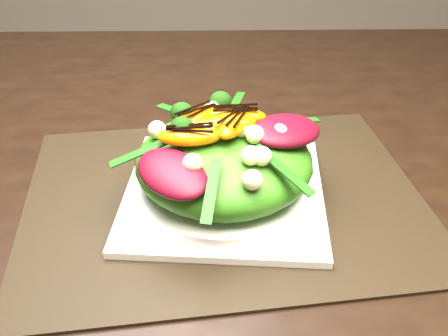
{
  "coord_description": "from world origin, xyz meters",
  "views": [
    {
      "loc": [
        0.06,
        -0.64,
        1.13
      ],
      "look_at": [
        0.07,
        -0.14,
        0.79
      ],
      "focal_mm": 42.0,
      "sensor_mm": 36.0,
      "label": 1
    }
  ],
  "objects_px": {
    "salad_bowl": "(224,184)",
    "orange_segment": "(219,117)",
    "dining_table": "(175,150)",
    "placemat": "(224,197)",
    "plate_base": "(224,193)",
    "lettuce_mound": "(224,161)"
  },
  "relations": [
    {
      "from": "lettuce_mound",
      "to": "orange_segment",
      "type": "xyz_separation_m",
      "value": [
        -0.01,
        0.02,
        0.05
      ]
    },
    {
      "from": "plate_base",
      "to": "lettuce_mound",
      "type": "height_order",
      "value": "lettuce_mound"
    },
    {
      "from": "placemat",
      "to": "plate_base",
      "type": "height_order",
      "value": "plate_base"
    },
    {
      "from": "dining_table",
      "to": "plate_base",
      "type": "distance_m",
      "value": 0.16
    },
    {
      "from": "salad_bowl",
      "to": "lettuce_mound",
      "type": "relative_size",
      "value": 1.05
    },
    {
      "from": "placemat",
      "to": "orange_segment",
      "type": "relative_size",
      "value": 6.69
    },
    {
      "from": "salad_bowl",
      "to": "lettuce_mound",
      "type": "distance_m",
      "value": 0.03
    },
    {
      "from": "placemat",
      "to": "lettuce_mound",
      "type": "xyz_separation_m",
      "value": [
        0.0,
        0.0,
        0.05
      ]
    },
    {
      "from": "plate_base",
      "to": "salad_bowl",
      "type": "bearing_deg",
      "value": 0.0
    },
    {
      "from": "plate_base",
      "to": "orange_segment",
      "type": "relative_size",
      "value": 3.32
    },
    {
      "from": "dining_table",
      "to": "salad_bowl",
      "type": "distance_m",
      "value": 0.16
    },
    {
      "from": "dining_table",
      "to": "salad_bowl",
      "type": "bearing_deg",
      "value": -64.3
    },
    {
      "from": "placemat",
      "to": "lettuce_mound",
      "type": "distance_m",
      "value": 0.05
    },
    {
      "from": "orange_segment",
      "to": "plate_base",
      "type": "bearing_deg",
      "value": -75.74
    },
    {
      "from": "plate_base",
      "to": "salad_bowl",
      "type": "distance_m",
      "value": 0.01
    },
    {
      "from": "salad_bowl",
      "to": "orange_segment",
      "type": "xyz_separation_m",
      "value": [
        -0.01,
        0.02,
        0.08
      ]
    },
    {
      "from": "dining_table",
      "to": "orange_segment",
      "type": "xyz_separation_m",
      "value": [
        0.06,
        -0.12,
        0.12
      ]
    },
    {
      "from": "dining_table",
      "to": "placemat",
      "type": "height_order",
      "value": "dining_table"
    },
    {
      "from": "lettuce_mound",
      "to": "placemat",
      "type": "bearing_deg",
      "value": 0.0
    },
    {
      "from": "salad_bowl",
      "to": "lettuce_mound",
      "type": "height_order",
      "value": "lettuce_mound"
    },
    {
      "from": "dining_table",
      "to": "orange_segment",
      "type": "relative_size",
      "value": 22.96
    },
    {
      "from": "plate_base",
      "to": "placemat",
      "type": "bearing_deg",
      "value": 0.0
    }
  ]
}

